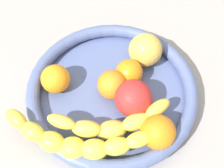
# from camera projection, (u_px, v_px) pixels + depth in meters

# --- Properties ---
(kitchen_counter) EXTENTS (1.20, 1.20, 0.03)m
(kitchen_counter) POSITION_uv_depth(u_px,v_px,m) (112.00, 100.00, 0.59)
(kitchen_counter) COLOR #989592
(kitchen_counter) RESTS_ON ground
(fruit_bowl) EXTENTS (0.33, 0.33, 0.04)m
(fruit_bowl) POSITION_uv_depth(u_px,v_px,m) (112.00, 91.00, 0.56)
(fruit_bowl) COLOR #536498
(fruit_bowl) RESTS_ON kitchen_counter
(banana_draped_left) EXTENTS (0.12, 0.25, 0.05)m
(banana_draped_left) POSITION_uv_depth(u_px,v_px,m) (74.00, 141.00, 0.48)
(banana_draped_left) COLOR yellow
(banana_draped_left) RESTS_ON fruit_bowl
(banana_draped_right) EXTENTS (0.06, 0.22, 0.05)m
(banana_draped_right) POSITION_uv_depth(u_px,v_px,m) (111.00, 124.00, 0.50)
(banana_draped_right) COLOR yellow
(banana_draped_right) RESTS_ON fruit_bowl
(orange_front) EXTENTS (0.06, 0.06, 0.06)m
(orange_front) POSITION_uv_depth(u_px,v_px,m) (158.00, 132.00, 0.49)
(orange_front) COLOR orange
(orange_front) RESTS_ON fruit_bowl
(orange_mid_left) EXTENTS (0.05, 0.05, 0.05)m
(orange_mid_left) POSITION_uv_depth(u_px,v_px,m) (129.00, 73.00, 0.56)
(orange_mid_left) COLOR orange
(orange_mid_left) RESTS_ON fruit_bowl
(orange_mid_right) EXTENTS (0.06, 0.06, 0.06)m
(orange_mid_right) POSITION_uv_depth(u_px,v_px,m) (56.00, 79.00, 0.55)
(orange_mid_right) COLOR orange
(orange_mid_right) RESTS_ON fruit_bowl
(orange_rear) EXTENTS (0.06, 0.06, 0.06)m
(orange_rear) POSITION_uv_depth(u_px,v_px,m) (112.00, 84.00, 0.55)
(orange_rear) COLOR orange
(orange_rear) RESTS_ON fruit_bowl
(tomato_red) EXTENTS (0.07, 0.07, 0.07)m
(tomato_red) POSITION_uv_depth(u_px,v_px,m) (133.00, 98.00, 0.52)
(tomato_red) COLOR red
(tomato_red) RESTS_ON fruit_bowl
(apple_yellow) EXTENTS (0.07, 0.07, 0.07)m
(apple_yellow) POSITION_uv_depth(u_px,v_px,m) (145.00, 50.00, 0.58)
(apple_yellow) COLOR #EABB49
(apple_yellow) RESTS_ON fruit_bowl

